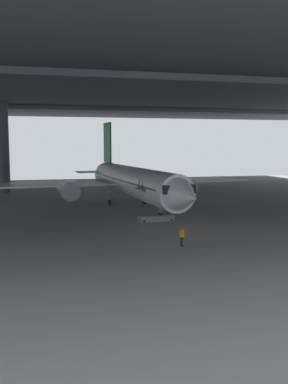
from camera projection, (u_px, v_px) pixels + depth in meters
The scene contains 6 objects.
ground_plane at pixel (142, 210), 56.50m from camera, with size 110.00×110.00×0.00m, color gray.
hangar_structure at pixel (122, 94), 67.90m from camera, with size 121.00×99.00×17.62m.
airplane_main at pixel (132, 182), 58.87m from camera, with size 39.54×40.79×12.58m.
boarding_stairs at pixel (155, 215), 48.41m from camera, with size 4.54×1.89×4.89m.
crew_worker_near_nose at pixel (182, 235), 36.05m from camera, with size 0.34×0.51×1.76m.
crew_worker_by_stairs at pixel (168, 209), 51.20m from camera, with size 0.50×0.36×1.70m.
Camera 1 is at (-12.69, -54.40, 8.79)m, focal length 39.09 mm.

